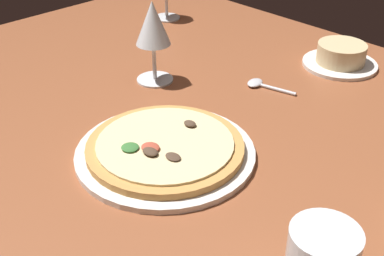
% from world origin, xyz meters
% --- Properties ---
extents(dining_table, '(1.50, 1.10, 0.04)m').
position_xyz_m(dining_table, '(0.00, 0.00, 0.02)').
color(dining_table, brown).
rests_on(dining_table, ground).
extents(pizza_main, '(0.29, 0.29, 0.03)m').
position_xyz_m(pizza_main, '(-0.01, -0.11, 0.05)').
color(pizza_main, silver).
rests_on(pizza_main, dining_table).
extents(ramekin_on_saucer, '(0.16, 0.16, 0.05)m').
position_xyz_m(ramekin_on_saucer, '(-0.00, 0.39, 0.06)').
color(ramekin_on_saucer, silver).
rests_on(ramekin_on_saucer, dining_table).
extents(wine_glass_near, '(0.07, 0.07, 0.17)m').
position_xyz_m(wine_glass_near, '(-0.23, 0.05, 0.16)').
color(wine_glass_near, silver).
rests_on(wine_glass_near, dining_table).
extents(spoon, '(0.10, 0.05, 0.01)m').
position_xyz_m(spoon, '(-0.06, 0.19, 0.04)').
color(spoon, silver).
rests_on(spoon, dining_table).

